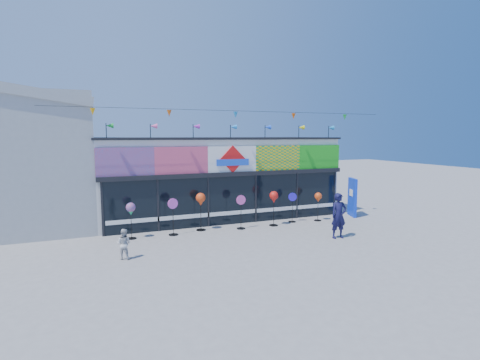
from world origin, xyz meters
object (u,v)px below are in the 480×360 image
spinner_4 (274,198)px  adult_man (339,216)px  child (124,244)px  spinner_3 (241,211)px  spinner_5 (292,207)px  spinner_0 (131,210)px  blue_sign (352,197)px  spinner_1 (173,216)px  spinner_2 (201,200)px  spinner_6 (318,198)px

spinner_4 → adult_man: bearing=-63.1°
adult_man → child: bearing=179.8°
spinner_3 → spinner_5: size_ratio=1.07×
spinner_5 → spinner_4: bearing=-165.0°
spinner_0 → child: (-0.52, -2.49, -0.67)m
spinner_4 → adult_man: (1.48, -2.91, -0.37)m
blue_sign → spinner_1: 9.48m
child → spinner_1: bearing=-103.8°
spinner_0 → spinner_4: size_ratio=0.92×
spinner_3 → child: spinner_3 is taller
blue_sign → child: bearing=-147.9°
spinner_0 → spinner_1: size_ratio=0.95×
adult_man → spinner_3: bearing=140.5°
spinner_1 → spinner_3: bearing=-1.6°
blue_sign → spinner_4: bearing=-156.7°
child → spinner_0: bearing=-73.1°
spinner_1 → adult_man: (6.18, -3.02, 0.10)m
spinner_1 → child: bearing=-132.4°
blue_sign → spinner_0: 11.18m
spinner_2 → spinner_3: (1.75, -0.42, -0.54)m
spinner_2 → spinner_4: size_ratio=1.03×
spinner_3 → spinner_5: (2.82, 0.29, -0.05)m
spinner_0 → spinner_5: size_ratio=1.04×
blue_sign → adult_man: blue_sign is taller
blue_sign → spinner_2: bearing=-161.5°
spinner_3 → spinner_4: size_ratio=0.94×
blue_sign → spinner_1: size_ratio=1.27×
spinner_4 → spinner_5: 1.34m
spinner_0 → spinner_6: 8.90m
spinner_6 → child: bearing=-165.7°
spinner_2 → spinner_5: spinner_2 is taller
spinner_3 → adult_man: (3.12, -2.94, 0.12)m
spinner_5 → blue_sign: bearing=0.4°
spinner_0 → spinner_1: spinner_1 is taller
spinner_2 → adult_man: (4.87, -3.36, -0.42)m
spinner_0 → spinner_6: size_ratio=1.06×
spinner_6 → adult_man: 3.16m
spinner_1 → child: spinner_1 is taller
blue_sign → adult_man: bearing=-116.1°
child → spinner_5: bearing=-133.4°
spinner_1 → adult_man: size_ratio=0.84×
spinner_0 → spinner_5: 7.60m
blue_sign → spinner_6: size_ratio=1.41×
blue_sign → spinner_0: blue_sign is taller
spinner_4 → spinner_6: (2.49, 0.08, -0.17)m
spinner_5 → spinner_1: bearing=-178.0°
blue_sign → spinner_3: size_ratio=1.29×
spinner_0 → spinner_3: (4.77, -0.15, -0.39)m
spinner_3 → spinner_0: bearing=178.2°
spinner_4 → blue_sign: bearing=4.1°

